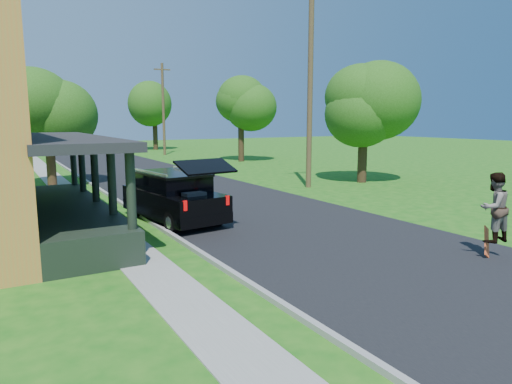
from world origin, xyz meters
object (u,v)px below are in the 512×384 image
black_suv (174,196)px  utility_pole_near (310,80)px  tree_right_near (364,102)px  skateboarder (494,207)px

black_suv → utility_pole_near: bearing=17.9°
tree_right_near → utility_pole_near: 4.03m
black_suv → utility_pole_near: utility_pole_near is taller
tree_right_near → utility_pole_near: size_ratio=0.65×
skateboarder → utility_pole_near: 14.07m
tree_right_near → utility_pole_near: utility_pole_near is taller
black_suv → tree_right_near: 14.38m
utility_pole_near → skateboarder: bearing=-105.0°
skateboarder → black_suv: bearing=-52.3°
black_suv → utility_pole_near: (9.28, 4.35, 4.81)m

